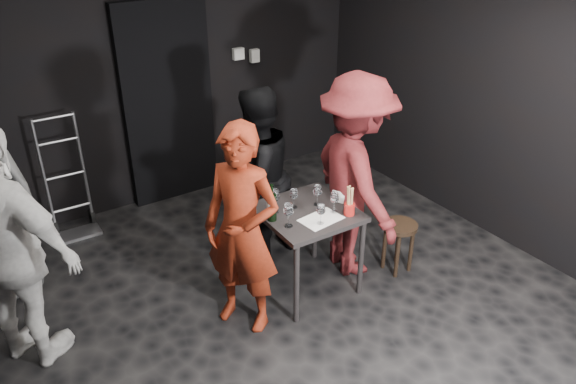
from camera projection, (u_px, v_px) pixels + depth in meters
floor at (302, 314)px, 4.49m from camera, size 4.50×5.00×0.02m
wall_back at (163, 74)px, 5.69m from camera, size 4.50×0.04×2.70m
wall_right at (513, 102)px, 4.95m from camera, size 0.04×5.00×2.70m
doorway at (168, 104)px, 5.79m from camera, size 0.95×0.10×2.10m
wallbox_upper at (238, 54)px, 6.02m from camera, size 0.12×0.06×0.12m
wallbox_lower at (254, 56)px, 6.14m from camera, size 0.10×0.06×0.14m
hand_truck at (73, 212)px, 5.49m from camera, size 0.40×0.34×1.21m
tasting_table at (307, 221)px, 4.51m from camera, size 0.72×0.72×0.75m
stool at (399, 235)px, 4.87m from camera, size 0.30×0.30×0.47m
server_red at (242, 222)px, 4.02m from camera, size 0.71×0.79×1.80m
woman_black at (256, 171)px, 4.83m from camera, size 0.93×0.68×1.72m
man_maroon at (356, 160)px, 4.59m from camera, size 0.88×1.45×2.10m
bystander_cream at (4, 227)px, 3.59m from camera, size 1.27×1.39×2.19m
tasting_mat at (321, 219)px, 4.34m from camera, size 0.34×0.25×0.00m
wine_glass_a at (289, 214)px, 4.20m from camera, size 0.10×0.10×0.21m
wine_glass_b at (275, 200)px, 4.39m from camera, size 0.09×0.09×0.21m
wine_glass_c at (294, 198)px, 4.46m from camera, size 0.07×0.07×0.18m
wine_glass_d at (321, 213)px, 4.24m from camera, size 0.09×0.09×0.18m
wine_glass_e at (334, 201)px, 4.39m from camera, size 0.08×0.08×0.20m
wine_glass_f at (317, 194)px, 4.50m from camera, size 0.08×0.08×0.19m
wine_bottle at (272, 207)px, 4.28m from camera, size 0.07×0.07×0.31m
breadstick_cup at (350, 201)px, 4.35m from camera, size 0.08×0.08×0.26m
reserved_card at (338, 197)px, 4.57m from camera, size 0.11×0.13×0.09m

